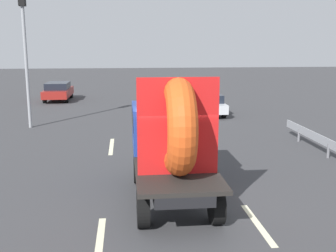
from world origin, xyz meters
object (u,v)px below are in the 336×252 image
object	(u,v)px
flatbed_truck	(170,136)
distant_sedan	(207,103)
oncoming_car	(58,91)
traffic_light	(25,39)

from	to	relation	value
flatbed_truck	distant_sedan	bearing A→B (deg)	74.02
flatbed_truck	oncoming_car	world-z (taller)	flatbed_truck
flatbed_truck	traffic_light	bearing A→B (deg)	121.22
traffic_light	flatbed_truck	bearing A→B (deg)	-58.78
distant_sedan	oncoming_car	bearing A→B (deg)	143.73
flatbed_truck	traffic_light	world-z (taller)	traffic_light
flatbed_truck	oncoming_car	bearing A→B (deg)	107.19
flatbed_truck	oncoming_car	distance (m)	20.67
distant_sedan	traffic_light	world-z (taller)	traffic_light
flatbed_truck	traffic_light	distance (m)	11.78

